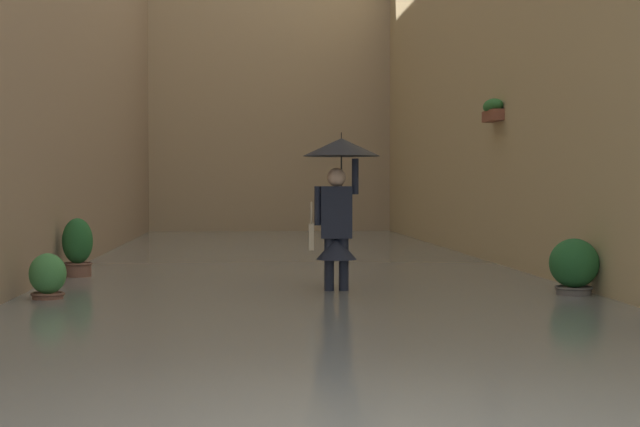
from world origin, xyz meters
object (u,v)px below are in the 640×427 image
at_px(potted_plant_mid_right, 78,253).
at_px(potted_plant_near_left, 574,271).
at_px(potted_plant_far_right, 48,283).
at_px(person_wading, 339,188).

relative_size(potted_plant_mid_right, potted_plant_near_left, 1.19).
bearing_deg(potted_plant_far_right, potted_plant_near_left, 179.36).
bearing_deg(potted_plant_far_right, person_wading, -170.04).
relative_size(person_wading, potted_plant_near_left, 2.46).
height_order(potted_plant_far_right, potted_plant_mid_right, potted_plant_mid_right).
relative_size(potted_plant_far_right, potted_plant_mid_right, 0.70).
bearing_deg(potted_plant_mid_right, potted_plant_far_right, 92.51).
bearing_deg(potted_plant_mid_right, person_wading, 148.71).
bearing_deg(person_wading, potted_plant_far_right, 9.96).
xyz_separation_m(person_wading, potted_plant_far_right, (3.40, 0.60, -1.09)).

